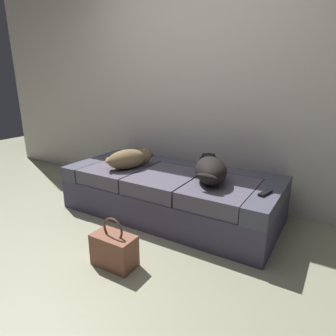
% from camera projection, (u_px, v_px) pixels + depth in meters
% --- Properties ---
extents(ground_plane, '(10.00, 10.00, 0.00)m').
position_uv_depth(ground_plane, '(98.00, 267.00, 2.14)').
color(ground_plane, gray).
extents(back_wall, '(6.40, 0.10, 2.80)m').
position_uv_depth(back_wall, '(201.00, 69.00, 3.08)').
color(back_wall, silver).
rests_on(back_wall, ground).
extents(couch, '(2.07, 0.91, 0.44)m').
position_uv_depth(couch, '(171.00, 193.00, 2.92)').
color(couch, '#423C54').
rests_on(couch, ground).
extents(dog_tan, '(0.37, 0.54, 0.19)m').
position_uv_depth(dog_tan, '(130.00, 158.00, 2.96)').
color(dog_tan, olive).
rests_on(dog_tan, couch).
extents(dog_dark, '(0.47, 0.60, 0.22)m').
position_uv_depth(dog_dark, '(210.00, 169.00, 2.58)').
color(dog_dark, black).
rests_on(dog_dark, couch).
extents(tv_remote, '(0.08, 0.16, 0.02)m').
position_uv_depth(tv_remote, '(265.00, 193.00, 2.30)').
color(tv_remote, black).
rests_on(tv_remote, couch).
extents(handbag, '(0.32, 0.18, 0.38)m').
position_uv_depth(handbag, '(114.00, 250.00, 2.13)').
color(handbag, brown).
rests_on(handbag, ground).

